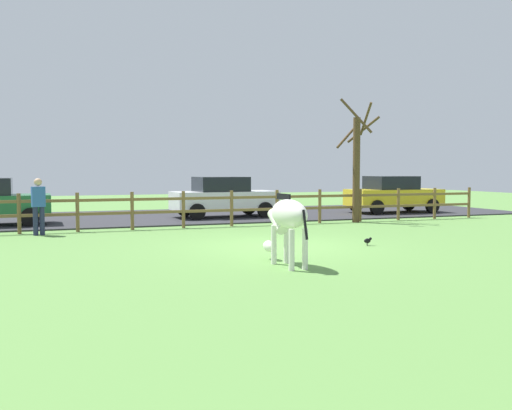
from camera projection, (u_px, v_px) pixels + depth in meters
The scene contains 9 objects.
ground_plane at pixel (277, 246), 13.82m from camera, with size 60.00×60.00×0.00m, color #5B8C42.
parking_asphalt at pixel (189, 216), 22.53m from camera, with size 28.00×7.40×0.05m, color #2D2D33.
paddock_fence at pixel (208, 207), 18.33m from camera, with size 21.33×0.11×1.19m.
bare_tree at pixel (357, 163), 19.94m from camera, with size 1.67×1.67×4.36m.
zebra at pixel (287, 219), 10.87m from camera, with size 0.53×1.94×1.41m.
crow_on_grass at pixel (368, 241), 13.88m from camera, with size 0.21×0.10×0.20m.
parked_car_yellow at pixel (393, 194), 23.98m from camera, with size 4.02×1.92×1.56m.
parked_car_white at pixel (223, 197), 21.64m from camera, with size 4.07×2.01×1.56m.
visitor_near_fence at pixel (38, 204), 16.02m from camera, with size 0.40×0.28×1.64m.
Camera 1 is at (-5.22, -12.71, 1.88)m, focal length 39.28 mm.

